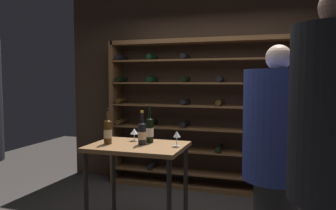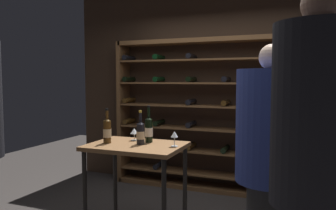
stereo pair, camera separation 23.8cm
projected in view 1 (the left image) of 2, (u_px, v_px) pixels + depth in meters
back_wall at (213, 86)px, 4.82m from camera, size 4.52×0.10×2.92m
wine_rack at (220, 115)px, 4.61m from camera, size 3.24×0.32×2.12m
tasting_table at (138, 157)px, 3.26m from camera, size 0.92×0.67×0.92m
person_guest_blue_shirt at (332, 157)px, 1.82m from camera, size 0.47×0.47×2.04m
person_guest_plum_blouse at (276, 152)px, 2.57m from camera, size 0.51×0.51×1.82m
wine_bottle_black_capsule at (108, 131)px, 3.29m from camera, size 0.08×0.08×0.35m
wine_bottle_red_label at (150, 129)px, 3.35m from camera, size 0.08×0.08×0.37m
wine_bottle_gold_foil at (142, 133)px, 3.25m from camera, size 0.08×0.08×0.33m
wine_glass_stemmed_center at (134, 132)px, 3.45m from camera, size 0.08×0.08×0.13m
wine_glass_stemmed_left at (177, 135)px, 3.16m from camera, size 0.07×0.07×0.15m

